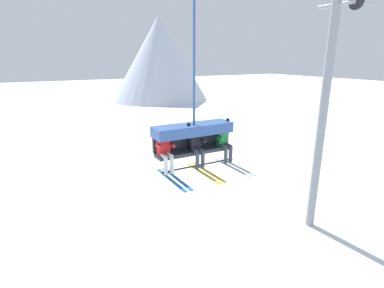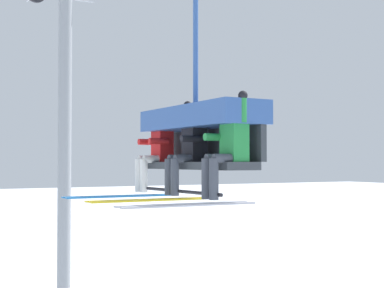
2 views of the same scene
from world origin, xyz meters
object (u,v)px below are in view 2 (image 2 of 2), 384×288
(lift_tower_near, at_px, (64,156))
(skier_green, at_px, (226,146))
(chairlift_chair, at_px, (200,123))
(skier_red, at_px, (154,151))
(skier_black, at_px, (186,148))

(lift_tower_near, height_order, skier_green, lift_tower_near)
(chairlift_chair, distance_m, skier_red, 1.06)
(chairlift_chair, relative_size, skier_red, 2.92)
(lift_tower_near, distance_m, skier_green, 9.63)
(skier_black, bearing_deg, skier_green, 0.00)
(lift_tower_near, relative_size, skier_black, 5.65)
(lift_tower_near, height_order, skier_black, lift_tower_near)
(chairlift_chair, relative_size, skier_black, 2.92)
(lift_tower_near, bearing_deg, skier_green, -5.52)
(lift_tower_near, xyz_separation_m, chairlift_chair, (8.60, -0.71, 0.37))
(lift_tower_near, xyz_separation_m, skier_green, (9.58, -0.93, 0.04))
(lift_tower_near, bearing_deg, skier_red, -6.97)
(skier_red, relative_size, skier_green, 1.00)
(lift_tower_near, height_order, skier_red, lift_tower_near)
(chairlift_chair, height_order, skier_red, chairlift_chair)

